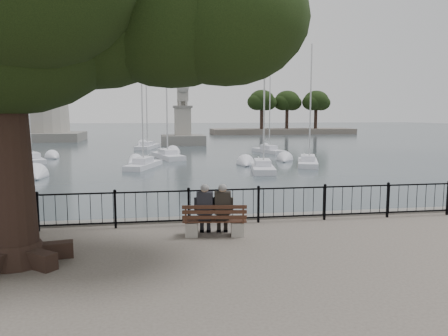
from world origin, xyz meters
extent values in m
cube|color=#63615E|center=(0.00, 3.00, -0.50)|extent=(200.00, 0.40, 1.20)
plane|color=#293339|center=(0.00, 103.00, -1.00)|extent=(260.00, 260.00, 0.00)
cube|color=black|center=(0.00, 2.50, 0.98)|extent=(22.00, 0.04, 0.04)
cube|color=black|center=(0.00, 2.50, 0.15)|extent=(22.00, 0.04, 0.04)
cube|color=gray|center=(-1.01, 1.41, 0.18)|extent=(0.37, 0.44, 0.36)
cube|color=gray|center=(0.14, 1.25, 0.18)|extent=(0.37, 0.44, 0.36)
cube|color=#371D12|center=(-0.43, 1.33, 0.40)|extent=(1.66, 0.67, 0.04)
cube|color=#371D12|center=(-0.47, 1.09, 0.67)|extent=(1.61, 0.26, 0.36)
cube|color=black|center=(-0.68, 1.37, 0.51)|extent=(0.36, 0.31, 0.22)
cube|color=black|center=(-0.69, 1.27, 0.85)|extent=(0.42, 0.27, 0.54)
sphere|color=tan|center=(-0.68, 1.31, 1.23)|extent=(0.21, 0.21, 0.21)
ellipsoid|color=gray|center=(-0.69, 1.29, 1.26)|extent=(0.22, 0.22, 0.18)
cube|color=black|center=(-0.64, 1.63, 0.20)|extent=(0.34, 0.43, 0.40)
cube|color=black|center=(-0.23, 1.31, 0.51)|extent=(0.36, 0.31, 0.22)
cube|color=black|center=(-0.25, 1.21, 0.85)|extent=(0.42, 0.27, 0.54)
sphere|color=tan|center=(-0.24, 1.25, 1.23)|extent=(0.21, 0.21, 0.21)
ellipsoid|color=gray|center=(-0.24, 1.23, 1.26)|extent=(0.22, 0.22, 0.18)
cube|color=black|center=(-0.20, 1.57, 0.20)|extent=(0.34, 0.43, 0.40)
cone|color=black|center=(-4.83, 0.01, 0.22)|extent=(1.47, 1.47, 0.43)
cone|color=black|center=(-4.83, 0.01, 2.60)|extent=(0.95, 0.95, 5.20)
ellipsoid|color=black|center=(-4.83, 0.01, 5.03)|extent=(5.03, 5.03, 3.92)
ellipsoid|color=black|center=(-3.18, 0.36, 5.37)|extent=(4.51, 4.51, 3.52)
ellipsoid|color=black|center=(-1.53, 0.10, 5.20)|extent=(3.99, 3.99, 3.11)
ellipsoid|color=black|center=(-0.40, -0.25, 5.03)|extent=(3.47, 3.47, 2.70)
ellipsoid|color=black|center=(-2.48, 1.23, 5.72)|extent=(3.81, 3.81, 2.98)
cube|color=#63615E|center=(-18.00, 62.00, -0.40)|extent=(10.08, 10.08, 1.40)
cone|color=gray|center=(-18.00, 62.00, 12.10)|extent=(6.45, 6.45, 24.20)
cube|color=#63615E|center=(2.00, 50.00, -0.40)|extent=(5.77, 5.77, 1.40)
cube|color=gray|center=(2.00, 50.00, 2.02)|extent=(2.12, 2.50, 3.85)
cube|color=#63615E|center=(2.00, 50.00, 4.10)|extent=(2.50, 2.88, 0.30)
cube|color=gray|center=(2.00, 50.29, 4.92)|extent=(1.25, 2.12, 1.35)
cube|color=gray|center=(2.00, 49.33, 5.60)|extent=(1.44, 0.96, 1.54)
sphere|color=gray|center=(2.00, 48.94, 6.65)|extent=(1.64, 1.64, 1.64)
cube|color=silver|center=(-10.37, 16.34, -0.90)|extent=(3.24, 6.18, 0.66)
cube|color=silver|center=(-10.37, 16.34, -0.40)|extent=(1.84, 2.67, 0.50)
cube|color=silver|center=(-2.74, 24.54, -0.90)|extent=(2.97, 5.17, 0.55)
cube|color=silver|center=(-2.74, 24.54, -0.40)|extent=(1.64, 2.26, 0.42)
cylinder|color=#BEBEBE|center=(-2.74, 24.26, 4.34)|extent=(0.11, 0.11, 9.89)
cube|color=silver|center=(5.89, 21.31, -0.90)|extent=(2.46, 5.65, 0.61)
cube|color=silver|center=(5.89, 21.31, -0.40)|extent=(1.49, 2.39, 0.46)
cylinder|color=#BEBEBE|center=(5.89, 21.01, 4.54)|extent=(0.12, 0.12, 10.28)
cube|color=silver|center=(10.35, 24.06, -0.90)|extent=(3.17, 5.57, 0.60)
cube|color=silver|center=(10.35, 24.06, -0.40)|extent=(1.75, 2.43, 0.45)
cylinder|color=#BEBEBE|center=(10.35, 23.76, 3.97)|extent=(0.12, 0.12, 9.14)
cube|color=silver|center=(-12.32, 30.28, -0.90)|extent=(3.25, 5.06, 0.55)
cube|color=silver|center=(-12.32, 30.28, -0.40)|extent=(1.73, 2.24, 0.41)
cylinder|color=#BEBEBE|center=(-12.32, 30.01, 4.43)|extent=(0.11, 0.11, 10.06)
cube|color=silver|center=(-0.67, 31.58, -0.90)|extent=(3.17, 6.12, 0.65)
cube|color=silver|center=(-0.67, 31.58, -0.40)|extent=(1.81, 2.64, 0.49)
cylinder|color=#BEBEBE|center=(-0.67, 31.25, 5.58)|extent=(0.13, 0.13, 12.37)
cube|color=silver|center=(10.28, 35.99, -0.90)|extent=(2.70, 5.20, 0.56)
cube|color=silver|center=(10.28, 35.99, -0.40)|extent=(1.54, 2.24, 0.42)
cylinder|color=#BEBEBE|center=(10.28, 35.71, 3.86)|extent=(0.11, 0.11, 8.92)
cube|color=silver|center=(-2.67, 43.89, -0.90)|extent=(3.08, 5.98, 0.64)
cube|color=silver|center=(-2.67, 43.89, -0.40)|extent=(1.76, 2.58, 0.48)
cylinder|color=#BEBEBE|center=(-2.67, 43.57, 6.39)|extent=(0.13, 0.13, 13.97)
cube|color=#584F45|center=(25.00, 80.00, -0.50)|extent=(30.00, 8.00, 1.20)
cylinder|color=black|center=(20.00, 78.00, 2.00)|extent=(0.70, 0.70, 4.00)
ellipsoid|color=black|center=(20.00, 78.00, 6.00)|extent=(5.20, 5.20, 4.16)
cylinder|color=black|center=(26.00, 80.00, 2.00)|extent=(0.70, 0.70, 4.00)
ellipsoid|color=black|center=(26.00, 80.00, 6.00)|extent=(5.20, 5.20, 4.16)
cylinder|color=black|center=(32.00, 79.00, 2.00)|extent=(0.70, 0.70, 4.00)
ellipsoid|color=black|center=(32.00, 79.00, 6.00)|extent=(5.20, 5.20, 4.16)
camera|label=1|loc=(-1.93, -9.46, 3.09)|focal=35.00mm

